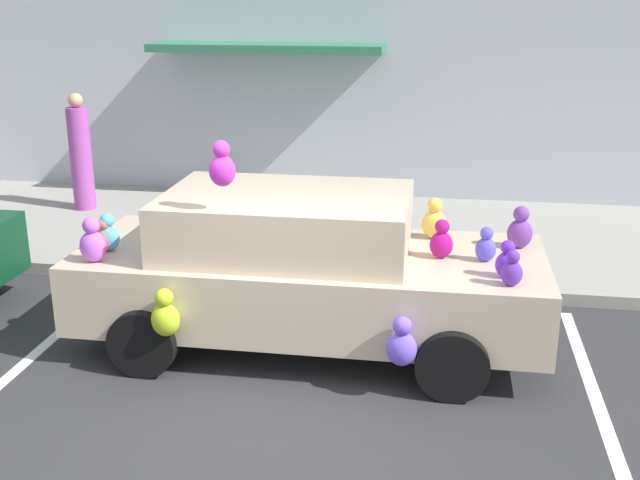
{
  "coord_description": "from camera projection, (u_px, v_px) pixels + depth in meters",
  "views": [
    {
      "loc": [
        1.31,
        -5.37,
        3.39
      ],
      "look_at": [
        0.08,
        2.21,
        0.9
      ],
      "focal_mm": 43.37,
      "sensor_mm": 36.0,
      "label": 1
    }
  ],
  "objects": [
    {
      "name": "sidewalk",
      "position": [
        346.0,
        235.0,
        10.96
      ],
      "size": [
        24.0,
        4.0,
        0.15
      ],
      "primitive_type": "cube",
      "color": "gray",
      "rests_on": "ground"
    },
    {
      "name": "ground_plane",
      "position": [
        267.0,
        427.0,
        6.28
      ],
      "size": [
        60.0,
        60.0,
        0.0
      ],
      "primitive_type": "plane",
      "color": "#2D2D30"
    },
    {
      "name": "storefront_building",
      "position": [
        365.0,
        3.0,
        12.01
      ],
      "size": [
        24.0,
        1.25,
        6.4
      ],
      "color": "#B2B7C1",
      "rests_on": "ground"
    },
    {
      "name": "teddy_bear_on_sidewalk",
      "position": [
        400.0,
        246.0,
        9.29
      ],
      "size": [
        0.34,
        0.29,
        0.66
      ],
      "color": "pink",
      "rests_on": "sidewalk"
    },
    {
      "name": "plush_covered_car",
      "position": [
        305.0,
        268.0,
        7.54
      ],
      "size": [
        4.5,
        2.1,
        2.17
      ],
      "color": "#C5B094",
      "rests_on": "ground"
    },
    {
      "name": "pedestrian_near_shopfront",
      "position": [
        81.0,
        156.0,
        11.78
      ],
      "size": [
        0.33,
        0.33,
        1.78
      ],
      "color": "#A244A1",
      "rests_on": "sidewalk"
    },
    {
      "name": "parking_stripe_front",
      "position": [
        594.0,
        393.0,
        6.81
      ],
      "size": [
        0.12,
        3.6,
        0.01
      ],
      "primitive_type": "cube",
      "color": "silver",
      "rests_on": "ground"
    },
    {
      "name": "parking_stripe_rear",
      "position": [
        39.0,
        351.0,
        7.61
      ],
      "size": [
        0.12,
        3.6,
        0.01
      ],
      "primitive_type": "cube",
      "color": "silver",
      "rests_on": "ground"
    }
  ]
}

